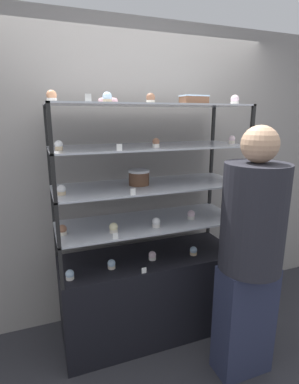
# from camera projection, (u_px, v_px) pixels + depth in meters

# --- Properties ---
(ground_plane) EXTENTS (20.00, 20.00, 0.00)m
(ground_plane) POSITION_uv_depth(u_px,v_px,m) (149.00, 329.00, 2.64)
(ground_plane) COLOR #2D2D33
(back_wall) EXTENTS (8.00, 0.05, 2.60)m
(back_wall) POSITION_uv_depth(u_px,v_px,m) (133.00, 176.00, 2.70)
(back_wall) COLOR gray
(back_wall) RESTS_ON ground_plane
(display_base) EXTENTS (1.45, 0.55, 0.71)m
(display_base) POSITION_uv_depth(u_px,v_px,m) (149.00, 294.00, 2.55)
(display_base) COLOR black
(display_base) RESTS_ON ground_plane
(display_riser_lower) EXTENTS (1.45, 0.55, 0.30)m
(display_riser_lower) POSITION_uv_depth(u_px,v_px,m) (149.00, 223.00, 2.39)
(display_riser_lower) COLOR black
(display_riser_lower) RESTS_ON display_base
(display_riser_middle) EXTENTS (1.45, 0.55, 0.30)m
(display_riser_middle) POSITION_uv_depth(u_px,v_px,m) (149.00, 186.00, 2.32)
(display_riser_middle) COLOR black
(display_riser_middle) RESTS_ON display_riser_lower
(display_riser_upper) EXTENTS (1.45, 0.55, 0.30)m
(display_riser_upper) POSITION_uv_depth(u_px,v_px,m) (149.00, 148.00, 2.24)
(display_riser_upper) COLOR black
(display_riser_upper) RESTS_ON display_riser_middle
(display_riser_top) EXTENTS (1.45, 0.55, 0.30)m
(display_riser_top) POSITION_uv_depth(u_px,v_px,m) (149.00, 106.00, 2.17)
(display_riser_top) COLOR black
(display_riser_top) RESTS_ON display_riser_upper
(layer_cake_centerpiece) EXTENTS (0.16, 0.16, 0.12)m
(layer_cake_centerpiece) POSITION_uv_depth(u_px,v_px,m) (139.00, 177.00, 2.29)
(layer_cake_centerpiece) COLOR brown
(layer_cake_centerpiece) RESTS_ON display_riser_middle
(sheet_cake_frosted) EXTENTS (0.20, 0.12, 0.07)m
(sheet_cake_frosted) POSITION_uv_depth(u_px,v_px,m) (194.00, 100.00, 2.27)
(sheet_cake_frosted) COLOR brown
(sheet_cake_frosted) RESTS_ON display_riser_top
(cupcake_0) EXTENTS (0.06, 0.06, 0.07)m
(cupcake_0) POSITION_uv_depth(u_px,v_px,m) (70.00, 275.00, 2.09)
(cupcake_0) COLOR white
(cupcake_0) RESTS_ON display_base
(cupcake_1) EXTENTS (0.06, 0.06, 0.07)m
(cupcake_1) POSITION_uv_depth(u_px,v_px,m) (111.00, 264.00, 2.24)
(cupcake_1) COLOR beige
(cupcake_1) RESTS_ON display_base
(cupcake_2) EXTENTS (0.06, 0.06, 0.07)m
(cupcake_2) POSITION_uv_depth(u_px,v_px,m) (152.00, 256.00, 2.38)
(cupcake_2) COLOR white
(cupcake_2) RESTS_ON display_base
(cupcake_3) EXTENTS (0.06, 0.06, 0.07)m
(cupcake_3) POSITION_uv_depth(u_px,v_px,m) (193.00, 251.00, 2.46)
(cupcake_3) COLOR #CCB28C
(cupcake_3) RESTS_ON display_base
(cupcake_4) EXTENTS (0.06, 0.06, 0.07)m
(cupcake_4) POSITION_uv_depth(u_px,v_px,m) (226.00, 245.00, 2.58)
(cupcake_4) COLOR #CCB28C
(cupcake_4) RESTS_ON display_base
(price_tag_0) EXTENTS (0.04, 0.00, 0.04)m
(price_tag_0) POSITION_uv_depth(u_px,v_px,m) (144.00, 270.00, 2.18)
(price_tag_0) COLOR white
(price_tag_0) RESTS_ON display_base
(cupcake_5) EXTENTS (0.06, 0.06, 0.07)m
(cupcake_5) POSITION_uv_depth(u_px,v_px,m) (62.00, 230.00, 2.10)
(cupcake_5) COLOR beige
(cupcake_5) RESTS_ON display_riser_lower
(cupcake_6) EXTENTS (0.06, 0.06, 0.07)m
(cupcake_6) POSITION_uv_depth(u_px,v_px,m) (114.00, 228.00, 2.14)
(cupcake_6) COLOR beige
(cupcake_6) RESTS_ON display_riser_lower
(cupcake_7) EXTENTS (0.06, 0.06, 0.07)m
(cupcake_7) POSITION_uv_depth(u_px,v_px,m) (157.00, 223.00, 2.25)
(cupcake_7) COLOR white
(cupcake_7) RESTS_ON display_riser_lower
(cupcake_8) EXTENTS (0.06, 0.06, 0.07)m
(cupcake_8) POSITION_uv_depth(u_px,v_px,m) (191.00, 215.00, 2.43)
(cupcake_8) COLOR white
(cupcake_8) RESTS_ON display_riser_lower
(cupcake_9) EXTENTS (0.06, 0.06, 0.07)m
(cupcake_9) POSITION_uv_depth(u_px,v_px,m) (226.00, 212.00, 2.51)
(cupcake_9) COLOR white
(cupcake_9) RESTS_ON display_riser_lower
(price_tag_1) EXTENTS (0.04, 0.00, 0.04)m
(price_tag_1) POSITION_uv_depth(u_px,v_px,m) (115.00, 236.00, 2.03)
(price_tag_1) COLOR white
(price_tag_1) RESTS_ON display_riser_lower
(cupcake_10) EXTENTS (0.06, 0.06, 0.07)m
(cupcake_10) POSITION_uv_depth(u_px,v_px,m) (61.00, 190.00, 2.00)
(cupcake_10) COLOR #CCB28C
(cupcake_10) RESTS_ON display_riser_middle
(cupcake_11) EXTENTS (0.06, 0.06, 0.07)m
(cupcake_11) POSITION_uv_depth(u_px,v_px,m) (229.00, 176.00, 2.46)
(cupcake_11) COLOR beige
(cupcake_11) RESTS_ON display_riser_middle
(price_tag_2) EXTENTS (0.04, 0.00, 0.04)m
(price_tag_2) POSITION_uv_depth(u_px,v_px,m) (133.00, 192.00, 2.00)
(price_tag_2) COLOR white
(price_tag_2) RESTS_ON display_riser_middle
(cupcake_12) EXTENTS (0.05, 0.05, 0.07)m
(cupcake_12) POSITION_uv_depth(u_px,v_px,m) (59.00, 146.00, 1.92)
(cupcake_12) COLOR #CCB28C
(cupcake_12) RESTS_ON display_riser_upper
(cupcake_13) EXTENTS (0.05, 0.05, 0.07)m
(cupcake_13) POSITION_uv_depth(u_px,v_px,m) (156.00, 143.00, 2.11)
(cupcake_13) COLOR white
(cupcake_13) RESTS_ON display_riser_upper
(cupcake_14) EXTENTS (0.05, 0.05, 0.07)m
(cupcake_14) POSITION_uv_depth(u_px,v_px,m) (232.00, 140.00, 2.39)
(cupcake_14) COLOR beige
(cupcake_14) RESTS_ON display_riser_upper
(price_tag_3) EXTENTS (0.04, 0.00, 0.04)m
(price_tag_3) POSITION_uv_depth(u_px,v_px,m) (119.00, 147.00, 1.90)
(price_tag_3) COLOR white
(price_tag_3) RESTS_ON display_riser_upper
(cupcake_15) EXTENTS (0.06, 0.06, 0.07)m
(cupcake_15) POSITION_uv_depth(u_px,v_px,m) (52.00, 96.00, 1.85)
(cupcake_15) COLOR white
(cupcake_15) RESTS_ON display_riser_top
(cupcake_16) EXTENTS (0.06, 0.06, 0.07)m
(cupcake_16) POSITION_uv_depth(u_px,v_px,m) (107.00, 98.00, 1.99)
(cupcake_16) COLOR #CCB28C
(cupcake_16) RESTS_ON display_riser_top
(cupcake_17) EXTENTS (0.06, 0.06, 0.07)m
(cupcake_17) POSITION_uv_depth(u_px,v_px,m) (151.00, 99.00, 2.10)
(cupcake_17) COLOR beige
(cupcake_17) RESTS_ON display_riser_top
(cupcake_18) EXTENTS (0.06, 0.06, 0.07)m
(cupcake_18) POSITION_uv_depth(u_px,v_px,m) (235.00, 100.00, 2.29)
(cupcake_18) COLOR white
(cupcake_18) RESTS_ON display_riser_top
(price_tag_4) EXTENTS (0.04, 0.00, 0.04)m
(price_tag_4) POSITION_uv_depth(u_px,v_px,m) (88.00, 98.00, 1.76)
(price_tag_4) COLOR white
(price_tag_4) RESTS_ON display_riser_top
(donut_glazed) EXTENTS (0.14, 0.14, 0.04)m
(donut_glazed) POSITION_uv_depth(u_px,v_px,m) (108.00, 101.00, 2.09)
(donut_glazed) COLOR #EFB2BC
(donut_glazed) RESTS_ON display_riser_top
(customer_figure) EXTENTS (0.41, 0.41, 1.77)m
(customer_figure) POSITION_uv_depth(u_px,v_px,m) (250.00, 251.00, 2.00)
(customer_figure) COLOR #282D47
(customer_figure) RESTS_ON ground_plane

